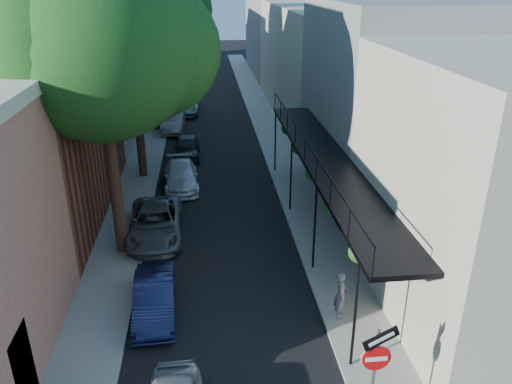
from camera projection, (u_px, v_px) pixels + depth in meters
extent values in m
cube|color=black|center=(210.00, 117.00, 38.08)|extent=(6.00, 64.00, 0.01)
cube|color=gray|center=(157.00, 118.00, 37.67)|extent=(2.00, 64.00, 0.12)
cube|color=gray|center=(262.00, 115.00, 38.44)|extent=(2.00, 64.00, 0.12)
cube|color=beige|center=(22.00, 369.00, 12.03)|extent=(0.10, 1.20, 2.20)
cube|color=gray|center=(85.00, 29.00, 19.82)|extent=(0.06, 7.00, 4.00)
cube|color=gray|center=(68.00, 69.00, 31.78)|extent=(8.00, 12.00, 9.00)
cube|color=#B5AC95|center=(105.00, 36.00, 44.35)|extent=(8.00, 16.00, 10.00)
cube|color=tan|center=(127.00, 32.00, 57.52)|extent=(8.00, 12.00, 8.00)
cube|color=gray|center=(405.00, 101.00, 23.47)|extent=(8.00, 10.00, 9.00)
cube|color=#B5AC95|center=(329.00, 62.00, 37.35)|extent=(8.00, 20.00, 8.00)
cube|color=gray|center=(289.00, 26.00, 53.37)|extent=(8.00, 16.00, 10.00)
cube|color=black|center=(329.00, 161.00, 18.84)|extent=(2.00, 16.00, 0.15)
cube|color=black|center=(305.00, 139.00, 18.40)|extent=(0.05, 16.00, 0.05)
cylinder|color=black|center=(355.00, 313.00, 13.04)|extent=(0.08, 0.08, 3.40)
cylinder|color=black|center=(275.00, 141.00, 26.73)|extent=(0.08, 0.08, 3.40)
sphere|color=#154A15|center=(359.00, 252.00, 13.49)|extent=(0.60, 0.60, 0.60)
sphere|color=#154A15|center=(313.00, 173.00, 18.97)|extent=(0.60, 0.60, 0.60)
sphere|color=#154A15|center=(287.00, 129.00, 24.44)|extent=(0.60, 0.60, 0.60)
cylinder|color=#595B60|center=(373.00, 381.00, 11.35)|extent=(0.07, 0.07, 2.90)
cylinder|color=red|center=(376.00, 358.00, 11.03)|extent=(0.66, 0.04, 0.66)
cube|color=white|center=(377.00, 359.00, 11.01)|extent=(0.50, 0.02, 0.10)
cylinder|color=white|center=(376.00, 358.00, 11.05)|extent=(0.70, 0.02, 0.70)
cube|color=black|center=(381.00, 339.00, 10.81)|extent=(0.89, 0.15, 0.58)
cube|color=white|center=(382.00, 339.00, 10.78)|extent=(0.60, 0.10, 0.31)
cylinder|color=#392616|center=(113.00, 169.00, 18.08)|extent=(0.44, 0.44, 7.00)
sphere|color=#154A15|center=(97.00, 39.00, 16.28)|extent=(6.80, 6.80, 6.80)
sphere|color=#154A15|center=(154.00, 50.00, 17.57)|extent=(4.76, 4.76, 4.76)
cylinder|color=#392616|center=(138.00, 120.00, 25.51)|extent=(0.44, 0.44, 6.30)
sphere|color=#154A15|center=(131.00, 38.00, 23.90)|extent=(6.00, 6.00, 6.00)
sphere|color=#154A15|center=(164.00, 46.00, 25.07)|extent=(4.20, 4.20, 4.20)
cylinder|color=#392616|center=(153.00, 77.00, 33.52)|extent=(0.44, 0.44, 7.35)
sphere|color=#154A15|center=(146.00, 2.00, 31.64)|extent=(7.00, 7.00, 7.00)
sphere|color=#154A15|center=(175.00, 9.00, 32.96)|extent=(4.90, 4.90, 4.90)
imported|color=#141A40|center=(155.00, 298.00, 15.75)|extent=(1.42, 3.61, 1.17)
imported|color=#5B5E63|center=(155.00, 223.00, 20.39)|extent=(2.26, 4.67, 1.28)
imported|color=silver|center=(181.00, 176.00, 25.32)|extent=(1.90, 4.15, 1.18)
imported|color=black|center=(187.00, 148.00, 29.40)|extent=(1.50, 3.69, 1.26)
imported|color=slate|center=(173.00, 122.00, 34.46)|extent=(1.54, 4.08, 1.33)
imported|color=#8A949B|center=(185.00, 105.00, 39.05)|extent=(2.48, 4.91, 1.33)
imported|color=slate|center=(341.00, 294.00, 15.34)|extent=(0.54, 0.68, 1.61)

